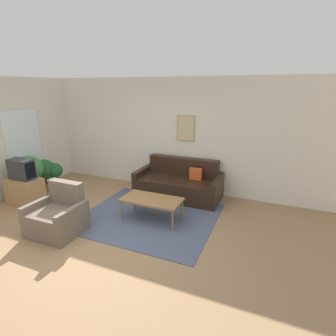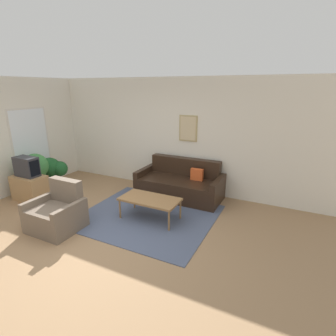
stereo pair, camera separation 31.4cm
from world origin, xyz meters
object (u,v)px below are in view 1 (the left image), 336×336
couch (179,184)px  potted_plant_tall (30,170)px  tv (21,169)px  armchair (58,217)px  coffee_table (152,200)px

couch → potted_plant_tall: bearing=-158.6°
tv → armchair: (1.57, -0.63, -0.50)m
tv → potted_plant_tall: bearing=123.7°
coffee_table → potted_plant_tall: (-3.16, -0.01, 0.21)m
tv → armchair: bearing=-22.0°
couch → potted_plant_tall: size_ratio=2.03×
couch → armchair: bearing=-121.3°
armchair → couch: bearing=52.5°
coffee_table → potted_plant_tall: potted_plant_tall is taller
coffee_table → potted_plant_tall: 3.17m
potted_plant_tall → coffee_table: bearing=0.2°
couch → coffee_table: (-0.08, -1.26, 0.10)m
couch → potted_plant_tall: potted_plant_tall is taller
tv → armchair: 1.77m
coffee_table → couch: bearing=86.3°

